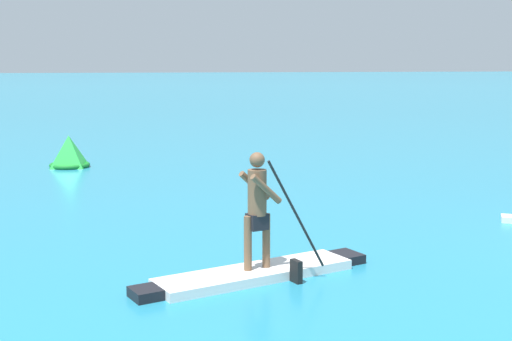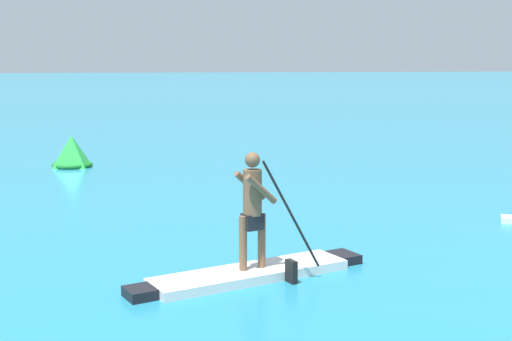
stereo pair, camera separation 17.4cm
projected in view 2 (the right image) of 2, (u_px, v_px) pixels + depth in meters
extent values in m
cube|color=white|center=(250.00, 274.00, 9.64)|extent=(2.95, 1.52, 0.13)
cube|color=black|center=(343.00, 257.00, 10.44)|extent=(0.49, 0.57, 0.13)
cube|color=black|center=(140.00, 293.00, 8.83)|extent=(0.47, 0.51, 0.13)
cylinder|color=brown|center=(262.00, 241.00, 9.66)|extent=(0.11, 0.11, 0.76)
cylinder|color=brown|center=(243.00, 243.00, 9.51)|extent=(0.11, 0.11, 0.76)
cube|color=black|center=(252.00, 221.00, 9.54)|extent=(0.31, 0.29, 0.22)
cylinder|color=brown|center=(252.00, 192.00, 9.48)|extent=(0.26, 0.26, 0.63)
sphere|color=brown|center=(252.00, 160.00, 9.41)|extent=(0.21, 0.21, 0.21)
cylinder|color=brown|center=(250.00, 186.00, 9.63)|extent=(0.49, 0.23, 0.46)
cylinder|color=brown|center=(261.00, 189.00, 9.37)|extent=(0.49, 0.23, 0.46)
cylinder|color=black|center=(292.00, 215.00, 9.31)|extent=(0.90, 0.32, 1.56)
cube|color=black|center=(291.00, 272.00, 9.43)|extent=(0.14, 0.21, 0.32)
cube|color=white|center=(510.00, 219.00, 13.03)|extent=(0.45, 0.47, 0.11)
pyramid|color=green|center=(72.00, 151.00, 19.98)|extent=(1.30, 1.30, 0.92)
torus|color=#167226|center=(72.00, 165.00, 20.04)|extent=(1.15, 1.15, 0.12)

